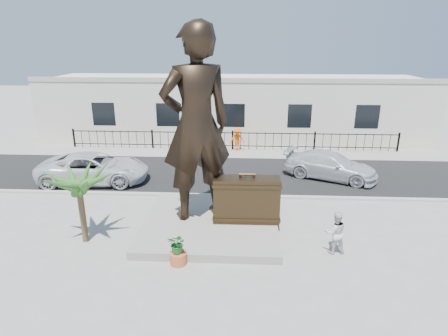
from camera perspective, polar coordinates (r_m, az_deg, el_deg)
The scene contains 16 objects.
ground at distance 13.73m, azimuth -0.46°, elevation -11.85°, with size 100.00×100.00×0.00m, color #9E9991.
street at distance 21.01m, azimuth 0.88°, elevation -0.69°, with size 40.00×7.00×0.01m, color black.
curb at distance 17.73m, azimuth 0.44°, elevation -4.27°, with size 40.00×0.25×0.12m, color #A5A399.
far_sidewalk at distance 24.81m, azimuth 1.24°, elevation 2.39°, with size 40.00×2.50×0.02m, color #9E9991.
plinth at distance 15.00m, azimuth -2.03°, elevation -8.38°, with size 5.20×5.20×0.30m, color gray.
fence at distance 25.43m, azimuth 1.31°, elevation 4.17°, with size 22.00×0.10×1.20m, color black.
building at distance 29.21m, azimuth 1.60°, elevation 9.28°, with size 28.00×7.00×4.40m, color silver.
statue at distance 14.14m, azimuth -4.26°, elevation 6.53°, with size 2.71×1.78×7.42m, color black.
suitcase at distance 14.53m, azimuth 3.46°, elevation -4.82°, with size 2.52×0.80×1.78m, color #322515.
tourist at distance 13.56m, azimuth 16.60°, elevation -9.39°, with size 0.75×0.58×1.54m, color silver.
car_white at distance 20.47m, azimuth -19.20°, elevation -0.01°, with size 2.54×5.52×1.53m, color silver.
car_silver at distance 20.74m, azimuth 15.91°, elevation 0.37°, with size 1.96×4.83×1.40m, color silver.
worker at distance 24.96m, azimuth 2.04°, elevation 4.38°, with size 1.02×0.59×1.58m, color #FF600D.
palm_tree at distance 14.99m, azimuth -20.28°, elevation -10.33°, with size 1.80×1.80×3.20m, color #2C5920, non-canonical shape.
planter at distance 12.77m, azimuth -6.96°, elevation -13.51°, with size 0.56×0.56×0.40m, color #B95531.
shrub at distance 12.49m, azimuth -7.06°, elevation -11.40°, with size 0.62×0.53×0.68m, color #1E5D22.
Camera 1 is at (0.74, -11.80, 6.98)m, focal length 30.00 mm.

